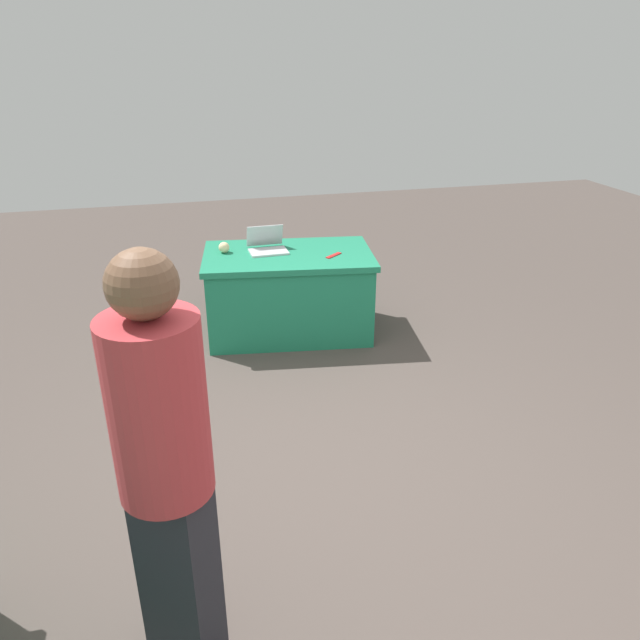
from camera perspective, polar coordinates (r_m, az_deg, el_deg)
name	(u,v)px	position (r m, az deg, el deg)	size (l,w,h in m)	color
ground_plane	(309,470)	(3.74, -1.04, -13.99)	(14.40, 14.40, 0.00)	#4C423D
table_foreground	(289,293)	(5.29, -2.96, 2.60)	(1.54, 1.07, 0.73)	#1E7A56
person_presenter	(165,458)	(2.27, -14.46, -12.51)	(0.48, 0.48, 1.77)	#26262D
laptop_silver	(267,247)	(5.22, -4.99, 6.92)	(0.33, 0.30, 0.21)	silver
yarn_ball	(224,247)	(5.22, -9.04, 6.78)	(0.09, 0.09, 0.09)	beige
scissors_red	(334,255)	(5.09, 1.30, 6.12)	(0.18, 0.04, 0.01)	red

